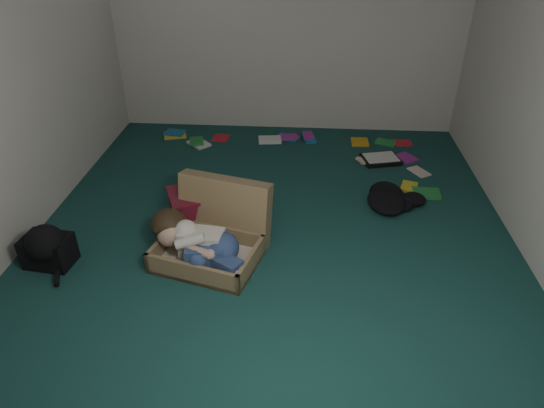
# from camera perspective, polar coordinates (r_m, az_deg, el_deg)

# --- Properties ---
(floor) EXTENTS (4.50, 4.50, 0.00)m
(floor) POSITION_cam_1_polar(r_m,az_deg,el_deg) (4.15, 0.15, -3.02)
(floor) COLOR #16403C
(floor) RESTS_ON ground
(wall_back) EXTENTS (4.50, 0.00, 4.50)m
(wall_back) POSITION_cam_1_polar(r_m,az_deg,el_deg) (5.76, 1.84, 21.05)
(wall_back) COLOR silver
(wall_back) RESTS_ON ground
(wall_front) EXTENTS (4.50, 0.00, 4.50)m
(wall_front) POSITION_cam_1_polar(r_m,az_deg,el_deg) (1.59, -5.54, -10.69)
(wall_front) COLOR silver
(wall_front) RESTS_ON ground
(wall_left) EXTENTS (0.00, 4.50, 4.50)m
(wall_left) POSITION_cam_1_polar(r_m,az_deg,el_deg) (4.21, -28.96, 13.21)
(wall_left) COLOR silver
(wall_left) RESTS_ON ground
(suitcase) EXTENTS (0.93, 0.92, 0.56)m
(suitcase) POSITION_cam_1_polar(r_m,az_deg,el_deg) (3.83, -6.74, -3.54)
(suitcase) COLOR olive
(suitcase) RESTS_ON floor
(person) EXTENTS (0.78, 0.55, 0.35)m
(person) POSITION_cam_1_polar(r_m,az_deg,el_deg) (3.69, -8.80, -4.42)
(person) COLOR silver
(person) RESTS_ON suitcase
(maroon_bin) EXTENTS (0.60, 0.54, 0.33)m
(maroon_bin) POSITION_cam_1_polar(r_m,az_deg,el_deg) (4.16, -8.52, -0.55)
(maroon_bin) COLOR maroon
(maroon_bin) RESTS_ON floor
(backpack) EXTENTS (0.48, 0.40, 0.26)m
(backpack) POSITION_cam_1_polar(r_m,az_deg,el_deg) (4.08, -24.84, -4.88)
(backpack) COLOR black
(backpack) RESTS_ON floor
(clothing_pile) EXTENTS (0.54, 0.48, 0.15)m
(clothing_pile) POSITION_cam_1_polar(r_m,az_deg,el_deg) (4.57, 14.82, 0.48)
(clothing_pile) COLOR black
(clothing_pile) RESTS_ON floor
(paper_tray) EXTENTS (0.44, 0.37, 0.05)m
(paper_tray) POSITION_cam_1_polar(r_m,az_deg,el_deg) (5.39, 12.66, 5.16)
(paper_tray) COLOR black
(paper_tray) RESTS_ON floor
(book_scatter) EXTENTS (2.97, 1.50, 0.02)m
(book_scatter) POSITION_cam_1_polar(r_m,az_deg,el_deg) (5.51, 6.50, 6.23)
(book_scatter) COLOR gold
(book_scatter) RESTS_ON floor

